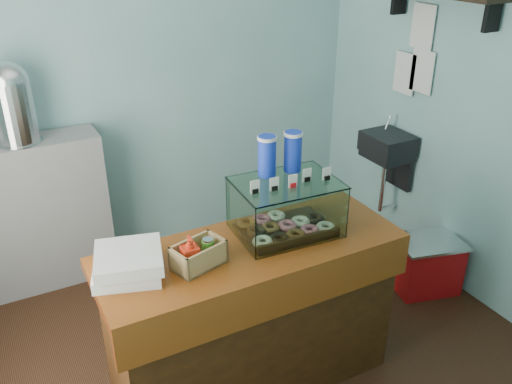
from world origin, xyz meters
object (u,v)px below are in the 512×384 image
coffee_urn (12,101)px  red_cooler (426,264)px  counter (252,315)px  display_case (284,201)px

coffee_urn → red_cooler: coffee_urn is taller
counter → coffee_urn: 2.02m
display_case → counter: bearing=-157.6°
coffee_urn → counter: bearing=-60.2°
display_case → red_cooler: bearing=8.9°
display_case → red_cooler: 1.55m
counter → coffee_urn: coffee_urn is taller
counter → display_case: size_ratio=2.86×
display_case → coffee_urn: 1.89m
counter → coffee_urn: bearing=119.8°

